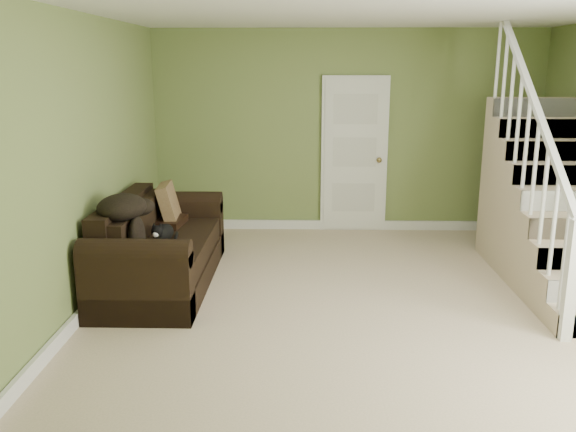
# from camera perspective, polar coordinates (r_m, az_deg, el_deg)

# --- Properties ---
(floor) EXTENTS (5.00, 5.50, 0.01)m
(floor) POSITION_cam_1_polar(r_m,az_deg,el_deg) (5.66, 7.12, -8.52)
(floor) COLOR tan
(floor) RESTS_ON ground
(ceiling) EXTENTS (5.00, 5.50, 0.01)m
(ceiling) POSITION_cam_1_polar(r_m,az_deg,el_deg) (5.25, 8.02, 18.72)
(ceiling) COLOR white
(ceiling) RESTS_ON wall_back
(wall_back) EXTENTS (5.00, 0.04, 2.60)m
(wall_back) POSITION_cam_1_polar(r_m,az_deg,el_deg) (8.01, 5.53, 7.82)
(wall_back) COLOR olive
(wall_back) RESTS_ON floor
(wall_front) EXTENTS (5.00, 0.04, 2.60)m
(wall_front) POSITION_cam_1_polar(r_m,az_deg,el_deg) (2.65, 13.61, -5.29)
(wall_front) COLOR olive
(wall_front) RESTS_ON floor
(wall_left) EXTENTS (0.04, 5.50, 2.60)m
(wall_left) POSITION_cam_1_polar(r_m,az_deg,el_deg) (5.62, -18.82, 4.48)
(wall_left) COLOR olive
(wall_left) RESTS_ON floor
(baseboard_back) EXTENTS (5.00, 0.04, 0.12)m
(baseboard_back) POSITION_cam_1_polar(r_m,az_deg,el_deg) (8.21, 5.34, -0.83)
(baseboard_back) COLOR white
(baseboard_back) RESTS_ON floor
(baseboard_left) EXTENTS (0.04, 5.50, 0.12)m
(baseboard_left) POSITION_cam_1_polar(r_m,az_deg,el_deg) (5.92, -17.60, -7.41)
(baseboard_left) COLOR white
(baseboard_left) RESTS_ON floor
(door) EXTENTS (0.86, 0.12, 2.02)m
(door) POSITION_cam_1_polar(r_m,az_deg,el_deg) (8.02, 6.22, 5.69)
(door) COLOR white
(door) RESTS_ON floor
(staircase) EXTENTS (1.00, 2.51, 2.82)m
(staircase) POSITION_cam_1_polar(r_m,az_deg,el_deg) (6.84, 23.35, 0.05)
(staircase) COLOR tan
(staircase) RESTS_ON floor
(sofa) EXTENTS (0.95, 2.20, 0.87)m
(sofa) POSITION_cam_1_polar(r_m,az_deg,el_deg) (6.26, -12.08, -3.27)
(sofa) COLOR black
(sofa) RESTS_ON floor
(side_table) EXTENTS (0.50, 0.50, 0.78)m
(side_table) POSITION_cam_1_polar(r_m,az_deg,el_deg) (6.77, -11.61, -2.37)
(side_table) COLOR black
(side_table) RESTS_ON floor
(cat) EXTENTS (0.22, 0.48, 0.23)m
(cat) POSITION_cam_1_polar(r_m,az_deg,el_deg) (6.06, -11.62, -1.57)
(cat) COLOR black
(cat) RESTS_ON sofa
(banana) EXTENTS (0.09, 0.18, 0.05)m
(banana) POSITION_cam_1_polar(r_m,az_deg,el_deg) (5.74, -10.70, -3.07)
(banana) COLOR yellow
(banana) RESTS_ON sofa
(throw_pillow) EXTENTS (0.28, 0.51, 0.50)m
(throw_pillow) POSITION_cam_1_polar(r_m,az_deg,el_deg) (6.74, -11.00, 0.92)
(throw_pillow) COLOR #503820
(throw_pillow) RESTS_ON sofa
(throw_blanket) EXTENTS (0.59, 0.67, 0.23)m
(throw_blanket) POSITION_cam_1_polar(r_m,az_deg,el_deg) (5.72, -15.28, 0.80)
(throw_blanket) COLOR black
(throw_blanket) RESTS_ON sofa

